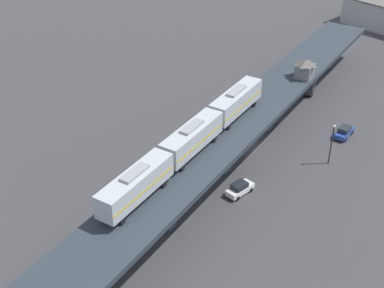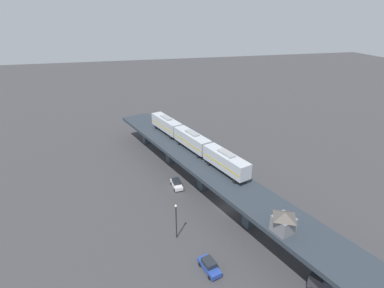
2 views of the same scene
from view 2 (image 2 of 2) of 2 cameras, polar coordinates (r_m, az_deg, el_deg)
The scene contains 8 objects.
ground_plane at distance 62.48m, azimuth 6.56°, elevation -11.95°, with size 400.00×400.00×0.00m, color #38383A.
elevated_viaduct at distance 59.42m, azimuth 6.72°, elevation -7.47°, with size 36.99×89.95×6.57m.
subway_train at distance 69.37m, azimuth 0.00°, elevation 0.78°, with size 14.39×36.18×4.45m.
signal_hut at distance 47.30m, azimuth 17.08°, elevation -13.89°, with size 4.07×4.07×3.40m.
street_car_silver at distance 85.54m, azimuth -4.53°, elevation -0.56°, with size 2.54×4.65×1.89m.
street_car_white at distance 67.99m, azimuth -2.96°, elevation -7.56°, with size 2.22×4.53×1.89m.
street_car_blue at distance 49.50m, azimuth 3.31°, elevation -22.14°, with size 2.84×4.71×1.89m.
street_lamp at distance 52.77m, azimuth -3.04°, elevation -14.00°, with size 0.44×0.44×6.94m.
Camera 2 is at (18.94, 46.84, 36.76)m, focal length 28.00 mm.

